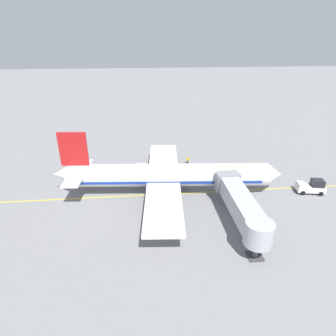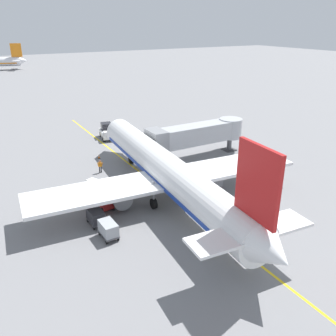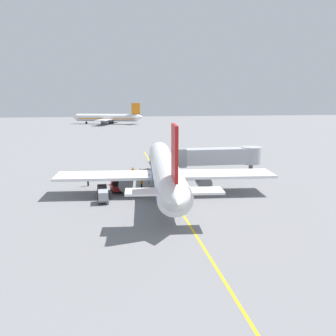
{
  "view_description": "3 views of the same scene",
  "coord_description": "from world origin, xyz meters",
  "px_view_note": "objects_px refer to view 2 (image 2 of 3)",
  "views": [
    {
      "loc": [
        40.2,
        -2.44,
        23.94
      ],
      "look_at": [
        -3.13,
        1.76,
        3.32
      ],
      "focal_mm": 30.03,
      "sensor_mm": 36.0,
      "label": 1
    },
    {
      "loc": [
        -18.28,
        -29.41,
        18.24
      ],
      "look_at": [
        -0.7,
        0.89,
        3.78
      ],
      "focal_mm": 38.13,
      "sensor_mm": 36.0,
      "label": 2
    },
    {
      "loc": [
        -7.95,
        -49.21,
        13.38
      ],
      "look_at": [
        0.14,
        3.29,
        3.09
      ],
      "focal_mm": 39.82,
      "sensor_mm": 36.0,
      "label": 3
    }
  ],
  "objects_px": {
    "baggage_tug_lead": "(103,201)",
    "ground_crew_marshaller": "(55,194)",
    "baggage_tug_trailing": "(96,186)",
    "baggage_cart_second_in_train": "(108,229)",
    "jet_bridge": "(197,134)",
    "baggage_cart_front": "(96,216)",
    "ground_crew_wing_walker": "(100,166)",
    "ground_crew_loader": "(132,188)",
    "safety_cone_nose_left": "(99,156)",
    "parked_airliner": "(166,171)",
    "pushback_tractor": "(108,132)"
  },
  "relations": [
    {
      "from": "baggage_cart_second_in_train",
      "to": "ground_crew_loader",
      "type": "relative_size",
      "value": 1.73
    },
    {
      "from": "baggage_tug_lead",
      "to": "ground_crew_marshaller",
      "type": "bearing_deg",
      "value": 136.72
    },
    {
      "from": "pushback_tractor",
      "to": "baggage_cart_front",
      "type": "bearing_deg",
      "value": -113.54
    },
    {
      "from": "baggage_cart_front",
      "to": "parked_airliner",
      "type": "bearing_deg",
      "value": 10.34
    },
    {
      "from": "pushback_tractor",
      "to": "baggage_cart_second_in_train",
      "type": "relative_size",
      "value": 1.62
    },
    {
      "from": "baggage_tug_lead",
      "to": "baggage_cart_second_in_train",
      "type": "height_order",
      "value": "baggage_tug_lead"
    },
    {
      "from": "jet_bridge",
      "to": "baggage_tug_lead",
      "type": "relative_size",
      "value": 5.79
    },
    {
      "from": "parked_airliner",
      "to": "baggage_tug_trailing",
      "type": "relative_size",
      "value": 13.48
    },
    {
      "from": "baggage_tug_trailing",
      "to": "ground_crew_loader",
      "type": "distance_m",
      "value": 4.36
    },
    {
      "from": "baggage_cart_second_in_train",
      "to": "ground_crew_marshaller",
      "type": "bearing_deg",
      "value": 104.35
    },
    {
      "from": "pushback_tractor",
      "to": "baggage_tug_trailing",
      "type": "distance_m",
      "value": 20.6
    },
    {
      "from": "baggage_tug_lead",
      "to": "ground_crew_wing_walker",
      "type": "height_order",
      "value": "ground_crew_wing_walker"
    },
    {
      "from": "baggage_tug_lead",
      "to": "baggage_cart_front",
      "type": "relative_size",
      "value": 0.9
    },
    {
      "from": "baggage_cart_second_in_train",
      "to": "safety_cone_nose_left",
      "type": "xyz_separation_m",
      "value": [
        6.27,
        19.83,
        -0.66
      ]
    },
    {
      "from": "pushback_tractor",
      "to": "baggage_cart_second_in_train",
      "type": "distance_m",
      "value": 30.23
    },
    {
      "from": "baggage_tug_lead",
      "to": "baggage_tug_trailing",
      "type": "bearing_deg",
      "value": 81.31
    },
    {
      "from": "ground_crew_loader",
      "to": "ground_crew_marshaller",
      "type": "relative_size",
      "value": 1.0
    },
    {
      "from": "baggage_tug_lead",
      "to": "ground_crew_wing_walker",
      "type": "relative_size",
      "value": 1.55
    },
    {
      "from": "baggage_tug_lead",
      "to": "ground_crew_loader",
      "type": "height_order",
      "value": "ground_crew_loader"
    },
    {
      "from": "baggage_cart_front",
      "to": "baggage_cart_second_in_train",
      "type": "height_order",
      "value": "same"
    },
    {
      "from": "baggage_tug_lead",
      "to": "safety_cone_nose_left",
      "type": "relative_size",
      "value": 4.45
    },
    {
      "from": "parked_airliner",
      "to": "baggage_tug_trailing",
      "type": "height_order",
      "value": "parked_airliner"
    },
    {
      "from": "baggage_cart_second_in_train",
      "to": "ground_crew_wing_walker",
      "type": "distance_m",
      "value": 15.46
    },
    {
      "from": "baggage_cart_front",
      "to": "ground_crew_loader",
      "type": "distance_m",
      "value": 6.78
    },
    {
      "from": "jet_bridge",
      "to": "baggage_tug_trailing",
      "type": "distance_m",
      "value": 17.1
    },
    {
      "from": "baggage_tug_trailing",
      "to": "parked_airliner",
      "type": "bearing_deg",
      "value": -39.12
    },
    {
      "from": "ground_crew_marshaller",
      "to": "baggage_cart_second_in_train",
      "type": "bearing_deg",
      "value": -75.65
    },
    {
      "from": "parked_airliner",
      "to": "baggage_tug_trailing",
      "type": "xyz_separation_m",
      "value": [
        -6.35,
        5.16,
        -2.47
      ]
    },
    {
      "from": "ground_crew_wing_walker",
      "to": "ground_crew_loader",
      "type": "bearing_deg",
      "value": -84.63
    },
    {
      "from": "baggage_tug_lead",
      "to": "ground_crew_wing_walker",
      "type": "xyz_separation_m",
      "value": [
        3.01,
        9.07,
        0.24
      ]
    },
    {
      "from": "ground_crew_wing_walker",
      "to": "safety_cone_nose_left",
      "type": "bearing_deg",
      "value": 72.2
    },
    {
      "from": "baggage_tug_trailing",
      "to": "safety_cone_nose_left",
      "type": "relative_size",
      "value": 4.7
    },
    {
      "from": "baggage_cart_front",
      "to": "ground_crew_marshaller",
      "type": "relative_size",
      "value": 1.73
    },
    {
      "from": "baggage_tug_trailing",
      "to": "baggage_cart_second_in_train",
      "type": "bearing_deg",
      "value": -103.06
    },
    {
      "from": "baggage_tug_lead",
      "to": "parked_airliner",
      "type": "bearing_deg",
      "value": -10.71
    },
    {
      "from": "jet_bridge",
      "to": "baggage_cart_front",
      "type": "height_order",
      "value": "jet_bridge"
    },
    {
      "from": "ground_crew_loader",
      "to": "baggage_tug_trailing",
      "type": "bearing_deg",
      "value": 137.18
    },
    {
      "from": "jet_bridge",
      "to": "baggage_cart_front",
      "type": "relative_size",
      "value": 5.22
    },
    {
      "from": "parked_airliner",
      "to": "baggage_cart_second_in_train",
      "type": "relative_size",
      "value": 12.81
    },
    {
      "from": "baggage_cart_front",
      "to": "safety_cone_nose_left",
      "type": "distance_m",
      "value": 18.26
    },
    {
      "from": "jet_bridge",
      "to": "ground_crew_wing_walker",
      "type": "xyz_separation_m",
      "value": [
        -14.04,
        1.5,
        -2.5
      ]
    },
    {
      "from": "pushback_tractor",
      "to": "baggage_tug_trailing",
      "type": "bearing_deg",
      "value": -114.9
    },
    {
      "from": "ground_crew_marshaller",
      "to": "jet_bridge",
      "type": "bearing_deg",
      "value": 10.08
    },
    {
      "from": "parked_airliner",
      "to": "ground_crew_loader",
      "type": "xyz_separation_m",
      "value": [
        -3.16,
        2.2,
        -2.23
      ]
    },
    {
      "from": "baggage_tug_trailing",
      "to": "baggage_cart_front",
      "type": "xyz_separation_m",
      "value": [
        -2.42,
        -6.76,
        0.24
      ]
    },
    {
      "from": "ground_crew_marshaller",
      "to": "safety_cone_nose_left",
      "type": "distance_m",
      "value": 13.53
    },
    {
      "from": "jet_bridge",
      "to": "baggage_cart_front",
      "type": "bearing_deg",
      "value": -150.97
    },
    {
      "from": "ground_crew_wing_walker",
      "to": "safety_cone_nose_left",
      "type": "relative_size",
      "value": 2.86
    },
    {
      "from": "pushback_tractor",
      "to": "baggage_tug_lead",
      "type": "xyz_separation_m",
      "value": [
        -9.26,
        -22.53,
        -0.39
      ]
    },
    {
      "from": "baggage_cart_second_in_train",
      "to": "ground_crew_marshaller",
      "type": "height_order",
      "value": "ground_crew_marshaller"
    }
  ]
}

